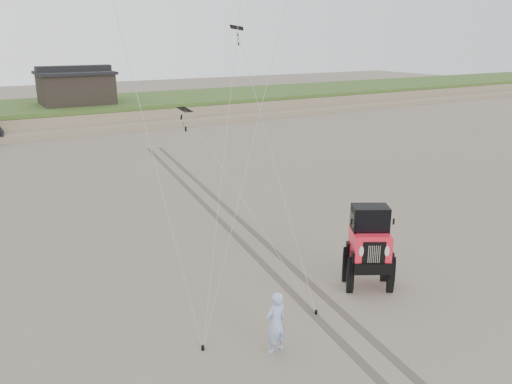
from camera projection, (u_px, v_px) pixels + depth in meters
ground at (290, 309)px, 14.26m from camera, size 160.00×160.00×0.00m
dune_ridge at (54, 114)px, 44.83m from camera, size 160.00×14.25×1.73m
cabin at (76, 87)px, 44.68m from camera, size 6.40×5.40×3.35m
jeep at (369, 256)px, 15.20m from camera, size 4.86×6.02×2.07m
man at (276, 323)px, 12.08m from camera, size 0.63×0.46×1.63m
stake_main at (203, 348)px, 12.36m from camera, size 0.08×0.08×0.12m
stake_aux at (316, 312)px, 13.97m from camera, size 0.08×0.08×0.12m
tire_tracks at (224, 215)px, 21.81m from camera, size 5.22×29.74×0.01m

